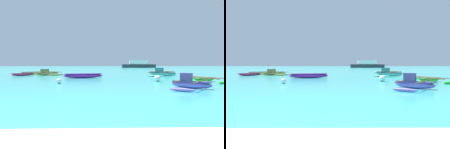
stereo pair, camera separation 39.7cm
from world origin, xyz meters
The scene contains 11 objects.
moored_boat_0 centered at (6.68, 8.84, 0.31)m, with size 3.41×3.87×0.93m.
moored_boat_1 centered at (-9.11, 22.31, 0.19)m, with size 2.37×2.75×0.33m.
moored_boat_2 centered at (8.32, 21.05, 0.33)m, with size 4.31×4.76×1.02m.
moored_boat_3 centered at (-0.94, 17.77, 0.27)m, with size 4.20×1.55×0.48m.
moored_boat_4 centered at (-6.30, 23.28, 0.26)m, with size 4.42×4.25×0.83m.
moored_boat_5 centered at (10.01, 27.35, 0.16)m, with size 4.28×4.46×0.35m.
moored_boat_6 centered at (9.51, 12.93, 0.19)m, with size 3.03×3.76×0.40m.
moored_boat_7 centered at (-9.38, 26.19, 0.20)m, with size 2.83×2.65×0.36m.
mooring_buoy_0 centered at (-2.07, 11.89, 0.20)m, with size 0.40×0.40×0.40m.
mooring_buoy_2 centered at (5.87, 13.69, 0.26)m, with size 0.52×0.52×0.52m.
distant_ferry centered at (13.97, 74.31, 1.16)m, with size 12.96×2.85×2.85m.
Camera 2 is at (1.95, -3.22, 1.50)m, focal length 32.00 mm.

